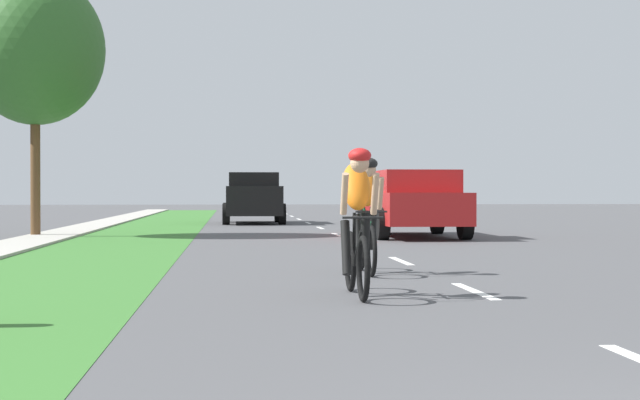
# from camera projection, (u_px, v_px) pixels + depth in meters

# --- Properties ---
(ground_plane) EXTENTS (120.00, 120.00, 0.00)m
(ground_plane) POSITION_uv_depth(u_px,v_px,m) (345.00, 238.00, 22.93)
(ground_plane) COLOR #4C4C4F
(grass_verge) EXTENTS (2.92, 70.00, 0.01)m
(grass_verge) POSITION_uv_depth(u_px,v_px,m) (132.00, 239.00, 22.46)
(grass_verge) COLOR #38722D
(grass_verge) RESTS_ON ground_plane
(sidewalk_concrete) EXTENTS (1.26, 70.00, 0.10)m
(sidewalk_concrete) POSITION_uv_depth(u_px,v_px,m) (42.00, 239.00, 22.27)
(sidewalk_concrete) COLOR #B2ADA3
(sidewalk_concrete) RESTS_ON ground_plane
(lane_markings_center) EXTENTS (0.12, 53.13, 0.01)m
(lane_markings_center) POSITION_uv_depth(u_px,v_px,m) (328.00, 231.00, 26.92)
(lane_markings_center) COLOR white
(lane_markings_center) RESTS_ON ground_plane
(cyclist_lead) EXTENTS (0.42, 1.72, 1.58)m
(cyclist_lead) POSITION_uv_depth(u_px,v_px,m) (357.00, 221.00, 10.09)
(cyclist_lead) COLOR black
(cyclist_lead) RESTS_ON ground_plane
(cyclist_trailing) EXTENTS (0.42, 1.72, 1.58)m
(cyclist_trailing) POSITION_uv_depth(u_px,v_px,m) (366.00, 214.00, 12.93)
(cyclist_trailing) COLOR black
(cyclist_trailing) RESTS_ON ground_plane
(pickup_red) EXTENTS (2.22, 5.10, 1.64)m
(pickup_red) POSITION_uv_depth(u_px,v_px,m) (413.00, 204.00, 23.46)
(pickup_red) COLOR red
(pickup_red) RESTS_ON ground_plane
(suv_black) EXTENTS (2.15, 4.70, 1.79)m
(suv_black) POSITION_uv_depth(u_px,v_px,m) (253.00, 197.00, 33.62)
(suv_black) COLOR black
(suv_black) RESTS_ON ground_plane
(street_tree_near) EXTENTS (3.44, 3.44, 6.58)m
(street_tree_near) POSITION_uv_depth(u_px,v_px,m) (35.00, 49.00, 23.57)
(street_tree_near) COLOR brown
(street_tree_near) RESTS_ON ground_plane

